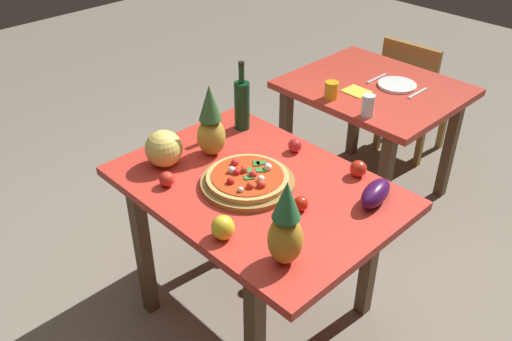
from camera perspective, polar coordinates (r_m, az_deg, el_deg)
name	(u,v)px	position (r m, az deg, el deg)	size (l,w,h in m)	color
ground_plane	(257,309)	(2.84, 0.06, -14.20)	(10.00, 10.00, 0.00)	gray
display_table	(257,203)	(2.39, 0.07, -3.35)	(1.19, 0.85, 0.77)	brown
background_table	(373,103)	(3.32, 12.08, 6.85)	(0.95, 0.82, 0.77)	brown
dining_chair	(412,91)	(3.93, 15.97, 7.92)	(0.42, 0.42, 0.85)	olive
pizza_board	(248,182)	(2.32, -0.89, -1.25)	(0.40, 0.40, 0.03)	olive
pizza	(248,177)	(2.30, -0.89, -0.69)	(0.35, 0.35, 0.05)	tan
wine_bottle	(242,104)	(2.69, -1.48, 6.95)	(0.08, 0.08, 0.35)	#0D371B
pineapple_left	(211,124)	(2.47, -4.73, 4.83)	(0.13, 0.13, 0.34)	#B09435
pineapple_right	(286,227)	(1.86, 3.11, -5.93)	(0.12, 0.12, 0.34)	#C28B26
melon	(164,149)	(2.45, -9.58, 2.26)	(0.17, 0.17, 0.17)	#E6D05F
bell_pepper	(223,228)	(2.03, -3.48, -5.96)	(0.09, 0.09, 0.10)	yellow
eggplant	(376,193)	(2.25, 12.35, -2.33)	(0.20, 0.09, 0.09)	#3D0F42
tomato_at_corner	(295,145)	(2.54, 4.08, 2.62)	(0.06, 0.06, 0.06)	red
tomato_by_bottle	(301,203)	(2.17, 4.72, -3.44)	(0.06, 0.06, 0.06)	red
tomato_near_board	(167,179)	(2.33, -9.28, -0.89)	(0.07, 0.07, 0.07)	red
tomato_beside_pepper	(358,169)	(2.40, 10.60, 0.19)	(0.07, 0.07, 0.07)	red
drinking_glass_juice	(331,90)	(3.05, 7.85, 8.30)	(0.07, 0.07, 0.10)	gold
drinking_glass_water	(368,106)	(2.89, 11.60, 6.63)	(0.07, 0.07, 0.12)	silver
dinner_plate	(397,85)	(3.28, 14.49, 8.62)	(0.22, 0.22, 0.02)	white
fork_utensil	(377,78)	(3.35, 12.47, 9.35)	(0.02, 0.18, 0.01)	silver
knife_utensil	(418,93)	(3.22, 16.55, 7.72)	(0.02, 0.18, 0.01)	silver
napkin_folded	(357,91)	(3.16, 10.43, 8.10)	(0.14, 0.12, 0.01)	yellow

